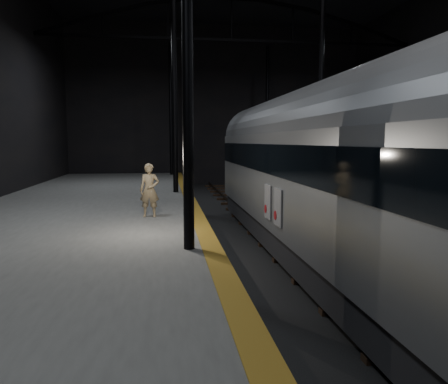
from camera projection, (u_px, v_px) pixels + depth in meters
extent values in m
plane|color=black|center=(292.00, 245.00, 15.14)|extent=(44.00, 44.00, 0.00)
cube|color=#525250|center=(68.00, 238.00, 14.07)|extent=(9.00, 43.80, 1.00)
cube|color=#9C6D1C|center=(199.00, 219.00, 14.59)|extent=(0.50, 43.80, 0.01)
cube|color=#3F3328|center=(272.00, 241.00, 15.02)|extent=(0.08, 43.00, 0.14)
cube|color=#3F3328|center=(312.00, 240.00, 15.22)|extent=(0.08, 43.00, 0.14)
cube|color=black|center=(292.00, 244.00, 15.13)|extent=(2.40, 42.00, 0.12)
cylinder|color=black|center=(187.00, 36.00, 10.00)|extent=(0.26, 0.26, 10.00)
cylinder|color=black|center=(175.00, 93.00, 21.81)|extent=(0.26, 0.26, 10.00)
cylinder|color=black|center=(320.00, 95.00, 22.83)|extent=(0.26, 0.26, 10.00)
cylinder|color=black|center=(171.00, 110.00, 33.62)|extent=(0.26, 0.26, 10.00)
cylinder|color=black|center=(267.00, 111.00, 34.64)|extent=(0.26, 0.26, 10.00)
cube|color=black|center=(231.00, 40.00, 27.77)|extent=(23.60, 0.15, 0.18)
cube|color=gray|center=(317.00, 182.00, 12.59)|extent=(2.75, 18.94, 2.84)
cube|color=black|center=(316.00, 242.00, 12.80)|extent=(2.51, 18.56, 0.80)
cube|color=black|center=(318.00, 159.00, 12.52)|extent=(2.80, 18.65, 0.85)
cylinder|color=slate|center=(318.00, 133.00, 12.43)|extent=(2.69, 18.75, 2.69)
cube|color=black|center=(264.00, 216.00, 19.36)|extent=(1.70, 2.08, 0.33)
cube|color=silver|center=(278.00, 207.00, 11.54)|extent=(0.04, 0.71, 0.99)
cube|color=silver|center=(268.00, 202.00, 12.66)|extent=(0.04, 0.71, 0.99)
cylinder|color=maroon|center=(275.00, 215.00, 11.73)|extent=(0.03, 0.25, 0.25)
cylinder|color=maroon|center=(266.00, 209.00, 12.85)|extent=(0.03, 0.25, 0.25)
imported|color=tan|center=(150.00, 190.00, 14.97)|extent=(0.71, 0.50, 1.84)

